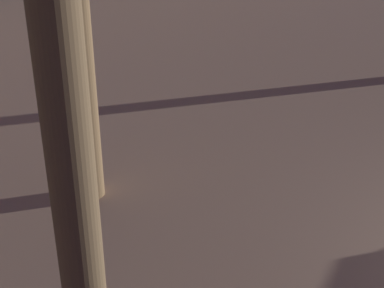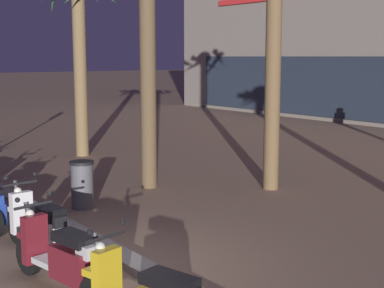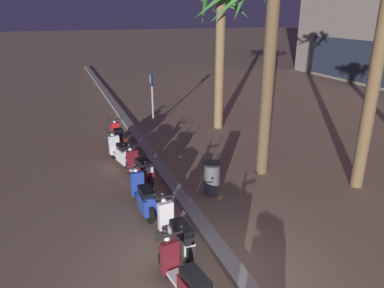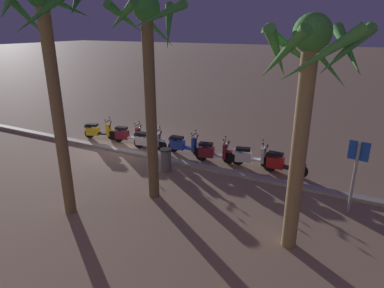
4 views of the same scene
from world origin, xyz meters
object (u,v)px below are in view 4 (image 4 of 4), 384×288
at_px(crossing_sign, 355,169).
at_px(palm_tree_by_mall_entrance, 307,83).
at_px(scooter_red_gap_after_mid, 282,163).
at_px(scooter_white_tail_end, 249,156).
at_px(scooter_maroon_second_in_line, 212,152).
at_px(scooter_maroon_mid_front, 127,135).
at_px(scooter_blue_lead_nearest, 183,145).
at_px(palm_tree_far_corner, 148,56).
at_px(scooter_white_mid_rear, 147,141).
at_px(palm_tree_near_sign, 49,50).
at_px(litter_bin, 166,160).
at_px(scooter_yellow_far_back, 98,131).

distance_m(crossing_sign, palm_tree_by_mall_entrance, 4.14).
height_order(scooter_red_gap_after_mid, scooter_white_tail_end, same).
height_order(scooter_maroon_second_in_line, scooter_maroon_mid_front, same).
xyz_separation_m(scooter_blue_lead_nearest, palm_tree_far_corner, (-1.08, 4.11, 4.36)).
bearing_deg(crossing_sign, scooter_white_tail_end, -28.17).
relative_size(scooter_white_mid_rear, scooter_maroon_mid_front, 0.97).
relative_size(scooter_blue_lead_nearest, scooter_maroon_mid_front, 0.98).
xyz_separation_m(scooter_maroon_mid_front, palm_tree_near_sign, (-2.53, 6.26, 4.59)).
bearing_deg(scooter_white_tail_end, palm_tree_near_sign, 57.52).
bearing_deg(crossing_sign, palm_tree_by_mall_entrance, 62.89).
height_order(scooter_blue_lead_nearest, palm_tree_far_corner, palm_tree_far_corner).
bearing_deg(palm_tree_far_corner, palm_tree_near_sign, 49.55).
xyz_separation_m(scooter_blue_lead_nearest, scooter_white_mid_rear, (1.80, 0.27, 0.00)).
height_order(scooter_maroon_mid_front, litter_bin, scooter_maroon_mid_front).
bearing_deg(scooter_maroon_second_in_line, palm_tree_by_mall_entrance, 133.74).
distance_m(scooter_white_mid_rear, scooter_yellow_far_back, 3.25).
distance_m(scooter_white_tail_end, litter_bin, 3.54).
height_order(palm_tree_near_sign, palm_tree_far_corner, palm_tree_near_sign).
height_order(scooter_maroon_second_in_line, crossing_sign, crossing_sign).
distance_m(scooter_red_gap_after_mid, scooter_maroon_mid_front, 7.91).
relative_size(scooter_red_gap_after_mid, scooter_blue_lead_nearest, 1.00).
relative_size(crossing_sign, palm_tree_by_mall_entrance, 0.40).
xyz_separation_m(palm_tree_near_sign, litter_bin, (-1.04, -4.20, -4.56)).
height_order(scooter_maroon_second_in_line, scooter_white_mid_rear, same).
distance_m(scooter_blue_lead_nearest, litter_bin, 2.05).
bearing_deg(scooter_yellow_far_back, scooter_blue_lead_nearest, -178.50).
xyz_separation_m(scooter_yellow_far_back, palm_tree_near_sign, (-4.33, 6.09, 4.60)).
bearing_deg(palm_tree_near_sign, scooter_white_mid_rear, -79.73).
bearing_deg(palm_tree_near_sign, palm_tree_far_corner, -130.45).
bearing_deg(scooter_white_tail_end, scooter_maroon_mid_front, -0.42).
xyz_separation_m(scooter_white_tail_end, palm_tree_far_corner, (2.15, 4.10, 4.36)).
relative_size(scooter_white_mid_rear, litter_bin, 1.87).
distance_m(scooter_red_gap_after_mid, scooter_blue_lead_nearest, 4.66).
height_order(scooter_blue_lead_nearest, scooter_maroon_mid_front, same).
relative_size(scooter_maroon_second_in_line, crossing_sign, 0.72).
distance_m(scooter_white_mid_rear, palm_tree_near_sign, 7.60).
bearing_deg(scooter_white_mid_rear, palm_tree_by_mall_entrance, 149.65).
distance_m(scooter_maroon_second_in_line, scooter_maroon_mid_front, 4.88).
bearing_deg(litter_bin, scooter_white_mid_rear, -39.78).
height_order(scooter_white_tail_end, scooter_white_mid_rear, same).
bearing_deg(litter_bin, scooter_blue_lead_nearest, -81.02).
height_order(scooter_yellow_far_back, crossing_sign, crossing_sign).
distance_m(crossing_sign, litter_bin, 7.03).
relative_size(palm_tree_near_sign, litter_bin, 7.22).
distance_m(scooter_red_gap_after_mid, palm_tree_near_sign, 9.30).
bearing_deg(palm_tree_far_corner, scooter_maroon_mid_front, -43.73).
distance_m(scooter_maroon_second_in_line, palm_tree_far_corner, 5.81).
xyz_separation_m(scooter_red_gap_after_mid, palm_tree_far_corner, (3.57, 3.94, 4.34)).
distance_m(scooter_maroon_mid_front, scooter_yellow_far_back, 1.81).
height_order(scooter_blue_lead_nearest, crossing_sign, crossing_sign).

